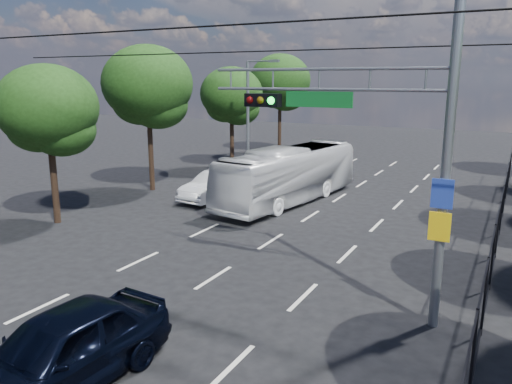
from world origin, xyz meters
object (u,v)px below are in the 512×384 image
Objects in this scene: navy_hatchback at (61,351)px; white_van at (215,186)px; signal_mast at (397,112)px; white_bus at (289,175)px.

navy_hatchback is 1.11× the size of white_van.
signal_mast is at bearing 55.69° from navy_hatchback.
navy_hatchback is (-4.86, -6.15, -4.43)m from signal_mast.
white_bus is at bearing 102.51° from navy_hatchback.
white_van is (-5.92, 14.86, -0.10)m from navy_hatchback.
white_van is at bearing 115.75° from navy_hatchback.
signal_mast is 1.99× the size of navy_hatchback.
navy_hatchback is 16.00m from white_van.
signal_mast is 0.96× the size of white_bus.
navy_hatchback is at bearing -128.32° from signal_mast.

